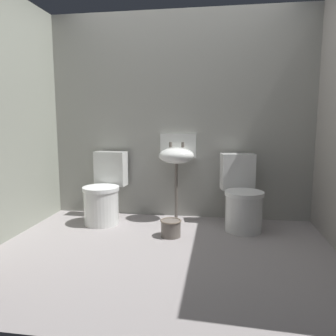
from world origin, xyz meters
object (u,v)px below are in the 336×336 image
at_px(toilet_right, 242,199).
at_px(bucket, 171,228).
at_px(toilet_left, 104,194).
at_px(sink, 176,155).

bearing_deg(toilet_right, bucket, 16.42).
bearing_deg(bucket, toilet_right, 27.92).
distance_m(toilet_right, bucket, 0.83).
height_order(toilet_left, sink, sink).
relative_size(toilet_right, bucket, 3.72).
distance_m(toilet_left, toilet_right, 1.52).
distance_m(toilet_left, bucket, 0.93).
bearing_deg(toilet_left, sink, -163.09).
height_order(toilet_right, sink, sink).
distance_m(toilet_right, sink, 0.87).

